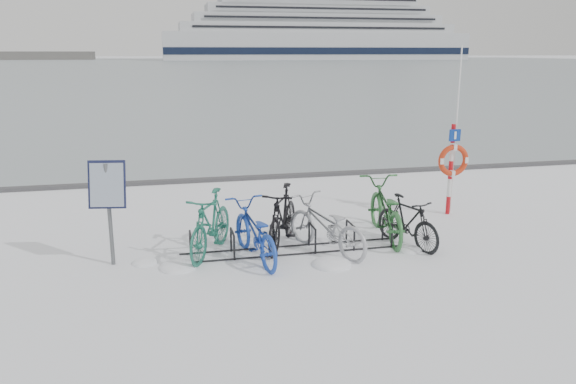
# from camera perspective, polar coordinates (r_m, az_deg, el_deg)

# --- Properties ---
(ground) EXTENTS (900.00, 900.00, 0.00)m
(ground) POSITION_cam_1_polar(r_m,az_deg,el_deg) (10.13, 0.49, -6.00)
(ground) COLOR white
(ground) RESTS_ON ground
(ice_sheet) EXTENTS (400.00, 298.00, 0.02)m
(ice_sheet) POSITION_cam_1_polar(r_m,az_deg,el_deg) (164.31, -12.24, 12.57)
(ice_sheet) COLOR #929DA5
(ice_sheet) RESTS_ON ground
(quay_edge) EXTENTS (400.00, 0.25, 0.10)m
(quay_edge) POSITION_cam_1_polar(r_m,az_deg,el_deg) (15.69, -4.43, 1.43)
(quay_edge) COLOR #3F3F42
(quay_edge) RESTS_ON ground
(bike_rack) EXTENTS (4.00, 0.48, 0.46)m
(bike_rack) POSITION_cam_1_polar(r_m,az_deg,el_deg) (10.06, 0.49, -5.04)
(bike_rack) COLOR black
(bike_rack) RESTS_ON ground
(info_board) EXTENTS (0.62, 0.32, 1.78)m
(info_board) POSITION_cam_1_polar(r_m,az_deg,el_deg) (9.57, -17.86, 0.12)
(info_board) COLOR #595B5E
(info_board) RESTS_ON ground
(lifebuoy_station) EXTENTS (0.69, 0.21, 3.60)m
(lifebuoy_station) POSITION_cam_1_polar(r_m,az_deg,el_deg) (12.55, 16.40, 3.10)
(lifebuoy_station) COLOR red
(lifebuoy_station) RESTS_ON ground
(cruise_ferry) EXTENTS (129.56, 24.45, 42.57)m
(cruise_ferry) POSITION_cam_1_polar(r_m,az_deg,el_deg) (248.18, 2.80, 15.94)
(cruise_ferry) COLOR silver
(cruise_ferry) RESTS_ON ground
(bike_0) EXTENTS (1.31, 1.95, 1.15)m
(bike_0) POSITION_cam_1_polar(r_m,az_deg,el_deg) (9.94, -7.88, -3.04)
(bike_0) COLOR #1C634E
(bike_0) RESTS_ON ground
(bike_1) EXTENTS (1.03, 2.05, 1.03)m
(bike_1) POSITION_cam_1_polar(r_m,az_deg,el_deg) (9.62, -3.46, -3.88)
(bike_1) COLOR #1C40A9
(bike_1) RESTS_ON ground
(bike_2) EXTENTS (1.32, 1.94, 1.14)m
(bike_2) POSITION_cam_1_polar(r_m,az_deg,el_deg) (10.24, -0.57, -2.40)
(bike_2) COLOR black
(bike_2) RESTS_ON ground
(bike_3) EXTENTS (1.50, 2.04, 1.02)m
(bike_3) POSITION_cam_1_polar(r_m,az_deg,el_deg) (9.97, 3.87, -3.25)
(bike_3) COLOR #A1A3A9
(bike_3) RESTS_ON ground
(bike_4) EXTENTS (1.03, 2.26, 1.15)m
(bike_4) POSITION_cam_1_polar(r_m,az_deg,el_deg) (10.88, 9.83, -1.61)
(bike_4) COLOR #2D6932
(bike_4) RESTS_ON ground
(bike_5) EXTENTS (0.95, 1.66, 0.96)m
(bike_5) POSITION_cam_1_polar(r_m,az_deg,el_deg) (10.51, 12.05, -2.80)
(bike_5) COLOR black
(bike_5) RESTS_ON ground
(snow_drifts) EXTENTS (5.10, 1.66, 0.24)m
(snow_drifts) POSITION_cam_1_polar(r_m,az_deg,el_deg) (9.63, -1.56, -7.10)
(snow_drifts) COLOR white
(snow_drifts) RESTS_ON ground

